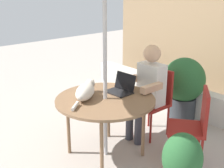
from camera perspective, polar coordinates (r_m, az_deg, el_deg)
The scene contains 10 objects.
ground_plane at distance 3.77m, azimuth -1.18°, elevation -12.95°, with size 14.00×14.00×0.00m, color #ADA399.
fence_back at distance 5.29m, azimuth 20.11°, elevation 5.28°, with size 4.71×0.08×1.69m, color #937756.
planter_wall_low at distance 4.85m, azimuth 14.88°, elevation -3.21°, with size 4.24×0.20×0.43m, color beige.
patio_table at distance 3.46m, azimuth -1.25°, elevation -3.52°, with size 1.13×1.13×0.72m.
chair_occupied at distance 4.08m, azimuth 8.06°, elevation -2.35°, with size 0.40×0.40×0.89m.
chair_empty at distance 3.46m, azimuth 15.20°, elevation -6.85°, with size 0.56×0.56×0.89m.
person_seated at distance 3.91m, azimuth 6.65°, elevation -0.59°, with size 0.48×0.48×1.23m.
laptop at distance 3.63m, azimuth 1.88°, elevation -0.51°, with size 0.31×0.27×0.21m.
cat at distance 3.44m, azimuth -4.93°, elevation -1.33°, with size 0.42×0.56×0.17m.
potted_plant_near_fence at distance 4.61m, azimuth 13.26°, elevation -0.10°, with size 0.62×0.62×0.93m.
Camera 1 is at (2.47, -2.04, 1.99)m, focal length 48.87 mm.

